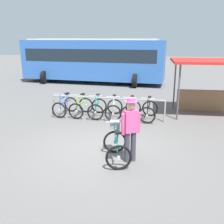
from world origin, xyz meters
name	(u,v)px	position (x,y,z in m)	size (l,w,h in m)	color
ground_plane	(100,149)	(0.00, 0.00, 0.00)	(80.00, 80.00, 0.00)	#605E5B
bike_rack_rail	(107,102)	(-0.26, 3.02, 0.70)	(4.60, 0.35, 0.88)	#99999E
racked_bike_blue	(65,106)	(-2.10, 3.31, 0.37)	(0.87, 1.22, 0.98)	black
racked_bike_lime	(81,107)	(-1.40, 3.27, 0.37)	(0.83, 1.20, 0.97)	black
racked_bike_teal	(97,108)	(-0.70, 3.22, 0.37)	(0.70, 1.13, 0.97)	black
racked_bike_white	(114,109)	(0.00, 3.18, 0.37)	(0.72, 1.14, 0.97)	black
racked_bike_red	(131,110)	(0.70, 3.13, 0.37)	(0.77, 1.16, 0.97)	black
racked_bike_black	(149,111)	(1.40, 3.09, 0.37)	(0.78, 1.16, 0.97)	black
featured_bicycle	(116,144)	(0.56, -0.60, 0.45)	(0.88, 1.24, 0.97)	black
person_with_featured_bike	(130,127)	(0.94, -0.66, 0.95)	(0.47, 0.34, 1.72)	#383842
bus_distant	(93,58)	(-2.62, 11.58, 1.74)	(10.22, 4.13, 3.08)	#3366B7
market_stall	(207,81)	(3.83, 4.50, 1.39)	(3.10, 2.30, 2.30)	#4C4C51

